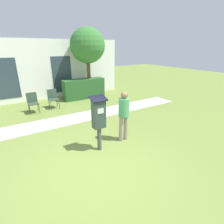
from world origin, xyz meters
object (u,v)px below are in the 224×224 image
Objects in this scene: person_standing at (124,112)px; outdoor_chair_middle at (53,97)px; outdoor_chair_left at (33,101)px; parking_meter at (99,117)px.

person_standing reaches higher than outdoor_chair_middle.
person_standing is at bearing -78.96° from outdoor_chair_middle.
outdoor_chair_left is 0.95m from outdoor_chair_middle.
parking_meter is at bearing -70.19° from outdoor_chair_left.
outdoor_chair_left and outdoor_chair_middle have the same top height.
outdoor_chair_middle is (-1.05, 4.36, -0.40)m from person_standing.
parking_meter is 1.01× the size of person_standing.
person_standing is (0.91, 0.10, -0.09)m from parking_meter.
outdoor_chair_middle is at bearing 67.36° from person_standing.
parking_meter is 4.43m from outdoor_chair_left.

